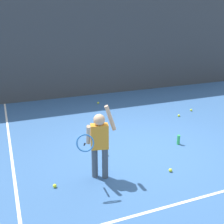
% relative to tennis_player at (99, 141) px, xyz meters
% --- Properties ---
extents(ground_plane, '(20.00, 20.00, 0.00)m').
position_rel_tennis_player_xyz_m(ground_plane, '(1.27, 0.79, -0.73)').
color(ground_plane, '#335B93').
extents(court_line_baseline, '(9.00, 0.05, 0.00)m').
position_rel_tennis_player_xyz_m(court_line_baseline, '(1.27, -1.17, -0.72)').
color(court_line_baseline, white).
rests_on(court_line_baseline, ground).
extents(court_line_sideline, '(0.05, 9.00, 0.00)m').
position_rel_tennis_player_xyz_m(court_line_sideline, '(-1.44, 1.79, -0.72)').
color(court_line_sideline, white).
rests_on(court_line_sideline, ground).
extents(back_fence_windscreen, '(13.38, 0.08, 3.78)m').
position_rel_tennis_player_xyz_m(back_fence_windscreen, '(1.27, 5.41, 1.17)').
color(back_fence_windscreen, '#383D42').
rests_on(back_fence_windscreen, ground).
extents(fence_post_1, '(0.09, 0.09, 3.93)m').
position_rel_tennis_player_xyz_m(fence_post_1, '(1.27, 5.47, 1.24)').
color(fence_post_1, slate).
rests_on(fence_post_1, ground).
extents(tennis_player, '(0.81, 0.57, 1.35)m').
position_rel_tennis_player_xyz_m(tennis_player, '(0.00, 0.00, 0.00)').
color(tennis_player, '#3F4C59').
rests_on(tennis_player, ground).
extents(water_bottle, '(0.07, 0.07, 0.22)m').
position_rel_tennis_player_xyz_m(water_bottle, '(2.12, 0.65, -0.62)').
color(water_bottle, green).
rests_on(water_bottle, ground).
extents(tennis_ball_0, '(0.07, 0.07, 0.07)m').
position_rel_tennis_player_xyz_m(tennis_ball_0, '(1.44, 4.23, -0.69)').
color(tennis_ball_0, '#CCE033').
rests_on(tennis_ball_0, ground).
extents(tennis_ball_1, '(0.07, 0.07, 0.07)m').
position_rel_tennis_player_xyz_m(tennis_ball_1, '(3.83, 2.48, -0.69)').
color(tennis_ball_1, '#CCE033').
rests_on(tennis_ball_1, ground).
extents(tennis_ball_2, '(0.07, 0.07, 0.07)m').
position_rel_tennis_player_xyz_m(tennis_ball_2, '(1.30, -0.31, -0.69)').
color(tennis_ball_2, '#CCE033').
rests_on(tennis_ball_2, ground).
extents(tennis_ball_3, '(0.07, 0.07, 0.07)m').
position_rel_tennis_player_xyz_m(tennis_ball_3, '(3.19, 2.20, -0.69)').
color(tennis_ball_3, '#CCE033').
rests_on(tennis_ball_3, ground).
extents(tennis_ball_4, '(0.07, 0.07, 0.07)m').
position_rel_tennis_player_xyz_m(tennis_ball_4, '(0.42, 0.73, -0.69)').
color(tennis_ball_4, '#CCE033').
rests_on(tennis_ball_4, ground).
extents(tennis_ball_5, '(0.07, 0.07, 0.07)m').
position_rel_tennis_player_xyz_m(tennis_ball_5, '(-0.81, -0.02, -0.69)').
color(tennis_ball_5, '#CCE033').
rests_on(tennis_ball_5, ground).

